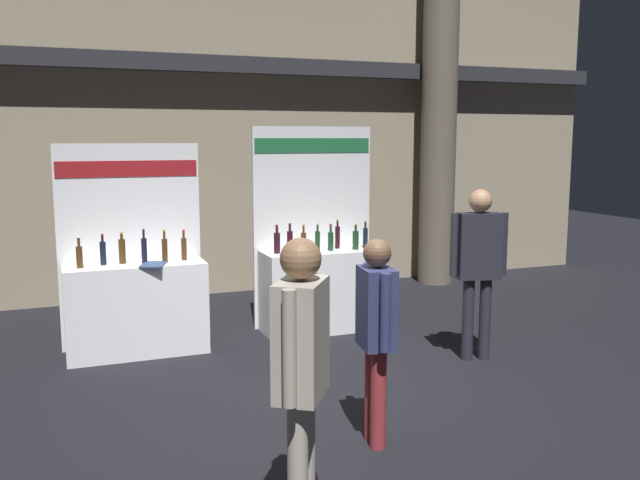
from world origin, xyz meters
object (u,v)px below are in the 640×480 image
at_px(visitor_0, 376,325).
at_px(visitor_3, 478,257).
at_px(exhibitor_booth_1, 321,280).
at_px(exhibitor_booth_0, 136,299).
at_px(visitor_5, 301,359).

bearing_deg(visitor_0, visitor_3, -43.79).
xyz_separation_m(exhibitor_booth_1, visitor_0, (-0.80, -3.20, 0.33)).
relative_size(exhibitor_booth_0, exhibitor_booth_1, 0.92).
relative_size(visitor_3, visitor_5, 1.02).
bearing_deg(visitor_5, exhibitor_booth_1, -168.13).
distance_m(exhibitor_booth_0, visitor_5, 4.10).
height_order(exhibitor_booth_0, exhibitor_booth_1, exhibitor_booth_1).
height_order(exhibitor_booth_1, visitor_3, exhibitor_booth_1).
bearing_deg(visitor_3, visitor_5, 55.44).
relative_size(exhibitor_booth_1, visitor_0, 1.55).
height_order(visitor_0, visitor_3, visitor_3).
relative_size(exhibitor_booth_0, visitor_3, 1.26).
bearing_deg(visitor_0, visitor_5, 143.90).
distance_m(exhibitor_booth_1, visitor_3, 2.11).
relative_size(visitor_0, visitor_3, 0.88).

